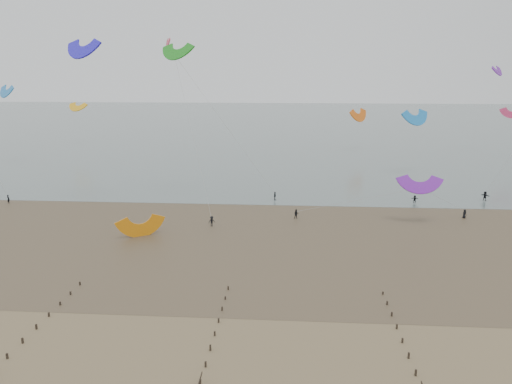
{
  "coord_description": "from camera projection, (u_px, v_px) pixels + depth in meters",
  "views": [
    {
      "loc": [
        11.14,
        -42.0,
        25.27
      ],
      "look_at": [
        6.15,
        28.0,
        8.0
      ],
      "focal_mm": 35.0,
      "sensor_mm": 36.0,
      "label": 1
    }
  ],
  "objects": [
    {
      "name": "sea_and_shore",
      "position": [
        196.0,
        229.0,
        81.08
      ],
      "size": [
        500.0,
        665.0,
        0.03
      ],
      "color": "#475654",
      "rests_on": "ground"
    },
    {
      "name": "kitesurfers",
      "position": [
        386.0,
        204.0,
        92.99
      ],
      "size": [
        150.27,
        22.17,
        1.89
      ],
      "color": "black",
      "rests_on": "ground"
    },
    {
      "name": "ground",
      "position": [
        171.0,
        342.0,
        47.48
      ],
      "size": [
        500.0,
        500.0,
        0.0
      ],
      "primitive_type": "plane",
      "color": "brown",
      "rests_on": "ground"
    },
    {
      "name": "grounded_kite",
      "position": [
        141.0,
        236.0,
        77.7
      ],
      "size": [
        8.15,
        7.68,
        3.56
      ],
      "primitive_type": null,
      "rotation": [
        1.54,
        0.0,
        0.55
      ],
      "color": "orange",
      "rests_on": "ground"
    },
    {
      "name": "kitesurfer_lead",
      "position": [
        8.0,
        199.0,
        96.59
      ],
      "size": [
        0.74,
        0.65,
        1.71
      ],
      "primitive_type": "imported",
      "rotation": [
        0.0,
        0.0,
        2.67
      ],
      "color": "black",
      "rests_on": "ground"
    },
    {
      "name": "kites_airborne",
      "position": [
        219.0,
        91.0,
        129.19
      ],
      "size": [
        227.61,
        124.11,
        39.22
      ],
      "color": "#891453",
      "rests_on": "ground"
    }
  ]
}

